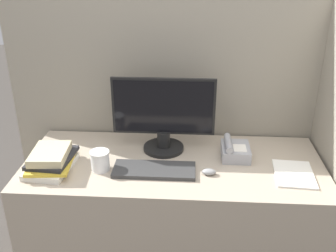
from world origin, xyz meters
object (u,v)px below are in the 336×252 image
object	(u,v)px
book_stack	(51,160)
desk_telephone	(235,151)
keyboard	(154,170)
mouse	(209,172)
coffee_cup	(100,161)
monitor	(163,117)

from	to	relation	value
book_stack	desk_telephone	bearing A→B (deg)	10.90
keyboard	mouse	size ratio (longest dim) A/B	5.97
keyboard	mouse	xyz separation A→B (m)	(0.28, -0.01, 0.00)
keyboard	coffee_cup	xyz separation A→B (m)	(-0.28, 0.00, 0.04)
monitor	keyboard	size ratio (longest dim) A/B	1.34
keyboard	desk_telephone	distance (m)	0.46
monitor	book_stack	size ratio (longest dim) A/B	1.84
book_stack	mouse	bearing A→B (deg)	-0.59
mouse	coffee_cup	distance (m)	0.56
monitor	mouse	size ratio (longest dim) A/B	8.00
keyboard	mouse	distance (m)	0.28
keyboard	desk_telephone	size ratio (longest dim) A/B	2.27
mouse	book_stack	xyz separation A→B (m)	(-0.81, 0.01, 0.03)
coffee_cup	desk_telephone	world-z (taller)	coffee_cup
keyboard	book_stack	xyz separation A→B (m)	(-0.53, -0.00, 0.04)
mouse	book_stack	distance (m)	0.81
mouse	desk_telephone	bearing A→B (deg)	53.16
monitor	mouse	xyz separation A→B (m)	(0.25, -0.25, -0.18)
keyboard	book_stack	size ratio (longest dim) A/B	1.37
monitor	keyboard	xyz separation A→B (m)	(-0.03, -0.24, -0.19)
desk_telephone	monitor	bearing A→B (deg)	170.83
coffee_cup	desk_telephone	xyz separation A→B (m)	(0.70, 0.18, -0.01)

